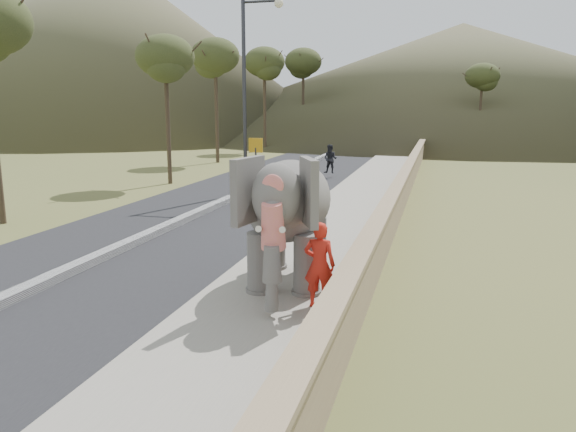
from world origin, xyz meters
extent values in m
plane|color=olive|center=(0.00, 0.00, 0.00)|extent=(160.00, 160.00, 0.00)
cube|color=black|center=(-5.00, 10.00, 0.01)|extent=(7.00, 120.00, 0.03)
cube|color=black|center=(-5.00, 10.00, 0.11)|extent=(0.35, 120.00, 0.22)
cube|color=#9E9687|center=(0.00, 10.00, 0.07)|extent=(3.00, 120.00, 0.15)
cube|color=tan|center=(1.65, 10.00, 0.55)|extent=(0.30, 120.00, 1.10)
cylinder|color=#313035|center=(-5.00, 13.16, 4.00)|extent=(0.16, 0.16, 8.00)
cylinder|color=#313035|center=(-4.20, 13.16, 7.80)|extent=(1.60, 0.10, 0.10)
sphere|color=#FFF2CC|center=(-3.50, 13.16, 7.70)|extent=(0.36, 0.36, 0.36)
cylinder|color=#2D2D33|center=(-4.50, 13.06, 1.00)|extent=(0.08, 0.08, 2.00)
cube|color=#C88D12|center=(-4.50, 13.06, 2.10)|extent=(0.60, 0.05, 0.60)
cone|color=brown|center=(-38.00, 55.00, 11.00)|extent=(60.00, 60.00, 22.00)
cone|color=brown|center=(5.00, 70.00, 7.00)|extent=(80.00, 80.00, 14.00)
imported|color=red|center=(0.95, 0.33, 0.95)|extent=(0.58, 0.38, 1.59)
imported|color=maroon|center=(-3.57, 19.22, 0.42)|extent=(0.83, 1.69, 0.85)
imported|color=black|center=(-2.50, 19.22, 0.99)|extent=(0.81, 0.68, 1.49)
camera|label=1|loc=(2.97, -9.30, 3.83)|focal=35.00mm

